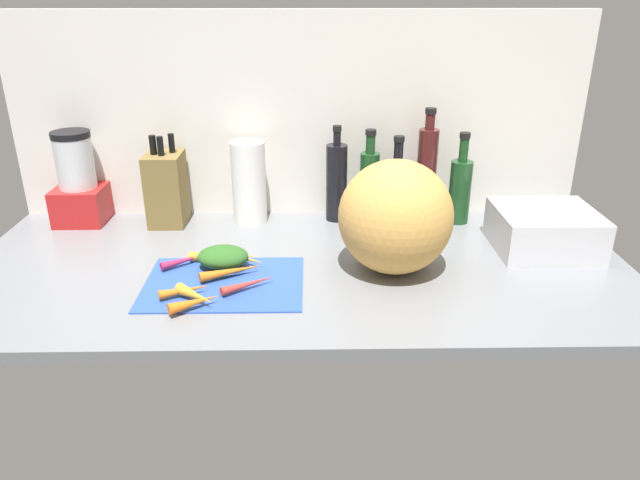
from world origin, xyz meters
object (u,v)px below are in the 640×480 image
object	(u,v)px
knife_block	(166,188)
carrot_6	(185,260)
carrot_2	(194,302)
bottle_3	(426,173)
carrot_1	(185,290)
carrot_4	(240,258)
carrot_5	(231,271)
winter_squash	(395,217)
carrot_0	(195,295)
carrot_3	(223,257)
bottle_4	(460,189)
bottle_1	(369,182)
paper_towel_roll	(249,183)
blender_appliance	(78,184)
bottle_0	(337,181)
carrot_7	(249,284)
cutting_board	(224,282)
dish_rack	(544,230)
bottle_2	(396,189)

from	to	relation	value
knife_block	carrot_6	bearing A→B (deg)	-71.34
carrot_2	bottle_3	size ratio (longest dim) A/B	0.34
carrot_1	carrot_4	distance (cm)	20.17
carrot_5	winter_squash	world-z (taller)	winter_squash
carrot_1	carrot_6	xyz separation A→B (cm)	(-3.16, 16.24, -0.04)
carrot_0	carrot_5	world-z (taller)	carrot_0
carrot_2	carrot_5	world-z (taller)	carrot_2
carrot_3	winter_squash	size ratio (longest dim) A/B	0.61
bottle_4	carrot_5	bearing A→B (deg)	-149.71
carrot_3	bottle_1	bearing A→B (deg)	38.92
carrot_3	paper_towel_roll	bearing A→B (deg)	81.52
blender_appliance	bottle_0	distance (cm)	76.62
carrot_7	knife_block	distance (cm)	52.92
paper_towel_roll	bottle_4	size ratio (longest dim) A/B	0.90
carrot_1	carrot_4	xyz separation A→B (cm)	(10.68, 17.11, 0.20)
carrot_0	winter_squash	bearing A→B (deg)	20.03
paper_towel_roll	carrot_2	bearing A→B (deg)	-97.86
carrot_0	winter_squash	size ratio (longest dim) A/B	0.39
cutting_board	dish_rack	world-z (taller)	dish_rack
carrot_3	carrot_4	size ratio (longest dim) A/B	1.22
carrot_0	bottle_2	bearing A→B (deg)	44.81
carrot_0	carrot_7	bearing A→B (deg)	27.91
carrot_1	carrot_6	size ratio (longest dim) A/B	0.94
knife_block	carrot_1	bearing A→B (deg)	-73.92
bottle_1	dish_rack	bearing A→B (deg)	-28.85
carrot_6	carrot_7	bearing A→B (deg)	-36.90
carrot_6	blender_appliance	bearing A→B (deg)	138.46
carrot_6	bottle_3	distance (cm)	75.35
carrot_1	bottle_2	world-z (taller)	bottle_2
cutting_board	carrot_4	distance (cm)	10.99
carrot_4	carrot_7	distance (cm)	14.52
bottle_2	dish_rack	size ratio (longest dim) A/B	1.00
carrot_3	carrot_6	world-z (taller)	carrot_3
cutting_board	bottle_1	size ratio (longest dim) A/B	1.38
carrot_7	blender_appliance	distance (cm)	71.66
carrot_6	winter_squash	size ratio (longest dim) A/B	0.44
bottle_4	carrot_3	bearing A→B (deg)	-156.91
carrot_0	dish_rack	xyz separation A→B (cm)	(88.75, 28.82, 3.36)
blender_appliance	bottle_1	distance (cm)	86.57
carrot_4	carrot_5	bearing A→B (deg)	-98.20
bottle_3	carrot_1	bearing A→B (deg)	-142.31
carrot_5	paper_towel_roll	world-z (taller)	paper_towel_roll
carrot_5	carrot_6	size ratio (longest dim) A/B	1.26
dish_rack	winter_squash	bearing A→B (deg)	-164.32
carrot_4	carrot_5	distance (cm)	7.87
cutting_board	bottle_1	bearing A→B (deg)	48.68
winter_squash	bottle_2	bearing A→B (deg)	81.46
carrot_2	carrot_3	world-z (taller)	carrot_2
carrot_1	bottle_4	xyz separation A→B (cm)	(73.31, 46.55, 8.57)
paper_towel_roll	carrot_3	bearing A→B (deg)	-98.48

